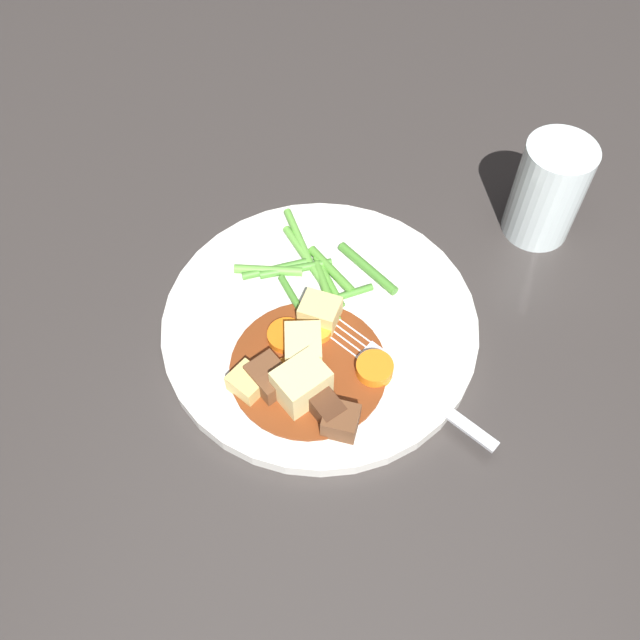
% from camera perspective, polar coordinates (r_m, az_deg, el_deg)
% --- Properties ---
extents(ground_plane, '(3.00, 3.00, 0.00)m').
position_cam_1_polar(ground_plane, '(0.62, 0.00, -0.72)').
color(ground_plane, '#383330').
extents(dinner_plate, '(0.28, 0.28, 0.01)m').
position_cam_1_polar(dinner_plate, '(0.61, 0.00, -0.36)').
color(dinner_plate, white).
rests_on(dinner_plate, ground_plane).
extents(stew_sauce, '(0.13, 0.13, 0.00)m').
position_cam_1_polar(stew_sauce, '(0.58, -0.57, -3.99)').
color(stew_sauce, brown).
rests_on(stew_sauce, dinner_plate).
extents(carrot_slice_0, '(0.03, 0.03, 0.01)m').
position_cam_1_polar(carrot_slice_0, '(0.57, -2.57, -4.55)').
color(carrot_slice_0, orange).
rests_on(carrot_slice_0, dinner_plate).
extents(carrot_slice_1, '(0.04, 0.04, 0.01)m').
position_cam_1_polar(carrot_slice_1, '(0.59, -2.75, -1.34)').
color(carrot_slice_1, orange).
rests_on(carrot_slice_1, dinner_plate).
extents(carrot_slice_2, '(0.04, 0.04, 0.01)m').
position_cam_1_polar(carrot_slice_2, '(0.59, -0.11, -0.88)').
color(carrot_slice_2, orange).
rests_on(carrot_slice_2, dinner_plate).
extents(carrot_slice_3, '(0.04, 0.04, 0.01)m').
position_cam_1_polar(carrot_slice_3, '(0.57, 4.47, -4.02)').
color(carrot_slice_3, orange).
rests_on(carrot_slice_3, dinner_plate).
extents(potato_chunk_0, '(0.03, 0.04, 0.02)m').
position_cam_1_polar(potato_chunk_0, '(0.57, -5.92, -5.15)').
color(potato_chunk_0, '#DBBC6B').
rests_on(potato_chunk_0, dinner_plate).
extents(potato_chunk_1, '(0.04, 0.04, 0.03)m').
position_cam_1_polar(potato_chunk_1, '(0.57, -1.37, -2.40)').
color(potato_chunk_1, '#EAD68C').
rests_on(potato_chunk_1, dinner_plate).
extents(potato_chunk_2, '(0.05, 0.05, 0.04)m').
position_cam_1_polar(potato_chunk_2, '(0.55, -1.60, -5.28)').
color(potato_chunk_2, '#EAD68C').
rests_on(potato_chunk_2, dinner_plate).
extents(potato_chunk_3, '(0.03, 0.04, 0.02)m').
position_cam_1_polar(potato_chunk_3, '(0.59, 0.20, 0.58)').
color(potato_chunk_3, '#E5CC7A').
rests_on(potato_chunk_3, dinner_plate).
extents(meat_chunk_0, '(0.03, 0.03, 0.02)m').
position_cam_1_polar(meat_chunk_0, '(0.55, 0.57, -7.32)').
color(meat_chunk_0, '#4C2B19').
rests_on(meat_chunk_0, dinner_plate).
extents(meat_chunk_1, '(0.04, 0.04, 0.02)m').
position_cam_1_polar(meat_chunk_1, '(0.56, -4.16, -4.76)').
color(meat_chunk_1, brown).
rests_on(meat_chunk_1, dinner_plate).
extents(meat_chunk_2, '(0.03, 0.03, 0.02)m').
position_cam_1_polar(meat_chunk_2, '(0.55, 1.71, -8.24)').
color(meat_chunk_2, brown).
rests_on(meat_chunk_2, dinner_plate).
extents(green_bean_0, '(0.03, 0.06, 0.01)m').
position_cam_1_polar(green_bean_0, '(0.63, -3.73, 4.17)').
color(green_bean_0, '#4C8E33').
rests_on(green_bean_0, dinner_plate).
extents(green_bean_1, '(0.06, 0.05, 0.01)m').
position_cam_1_polar(green_bean_1, '(0.61, -1.77, 1.09)').
color(green_bean_1, '#4C8E33').
rests_on(green_bean_1, dinner_plate).
extents(green_bean_2, '(0.06, 0.04, 0.01)m').
position_cam_1_polar(green_bean_2, '(0.66, -1.81, 6.89)').
color(green_bean_2, '#66AD42').
rests_on(green_bean_2, dinner_plate).
extents(green_bean_3, '(0.04, 0.06, 0.01)m').
position_cam_1_polar(green_bean_3, '(0.62, 1.46, 1.85)').
color(green_bean_3, '#4C8E33').
rests_on(green_bean_3, dinner_plate).
extents(green_bean_4, '(0.03, 0.06, 0.01)m').
position_cam_1_polar(green_bean_4, '(0.63, -1.98, 4.21)').
color(green_bean_4, '#4C8E33').
rests_on(green_bean_4, dinner_plate).
extents(green_bean_5, '(0.06, 0.04, 0.01)m').
position_cam_1_polar(green_bean_5, '(0.62, 0.37, 2.42)').
color(green_bean_5, '#599E38').
rests_on(green_bean_5, dinner_plate).
extents(green_bean_6, '(0.05, 0.06, 0.01)m').
position_cam_1_polar(green_bean_6, '(0.63, 3.92, 4.24)').
color(green_bean_6, '#4C8E33').
rests_on(green_bean_6, dinner_plate).
extents(green_bean_7, '(0.05, 0.04, 0.01)m').
position_cam_1_polar(green_bean_7, '(0.63, 0.61, 3.21)').
color(green_bean_7, '#599E38').
rests_on(green_bean_7, dinner_plate).
extents(green_bean_8, '(0.02, 0.06, 0.01)m').
position_cam_1_polar(green_bean_8, '(0.63, -4.24, 4.07)').
color(green_bean_8, '#66AD42').
rests_on(green_bean_8, dinner_plate).
extents(green_bean_9, '(0.05, 0.05, 0.01)m').
position_cam_1_polar(green_bean_9, '(0.63, 1.23, 4.06)').
color(green_bean_9, '#599E38').
rests_on(green_bean_9, dinner_plate).
extents(green_bean_10, '(0.06, 0.05, 0.01)m').
position_cam_1_polar(green_bean_10, '(0.64, -1.34, 5.38)').
color(green_bean_10, '#66AD42').
rests_on(green_bean_10, dinner_plate).
extents(fork, '(0.10, 0.16, 0.00)m').
position_cam_1_polar(fork, '(0.58, 6.59, -4.67)').
color(fork, silver).
rests_on(fork, dinner_plate).
extents(water_glass, '(0.06, 0.06, 0.10)m').
position_cam_1_polar(water_glass, '(0.68, 18.13, 10.00)').
color(water_glass, silver).
rests_on(water_glass, ground_plane).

